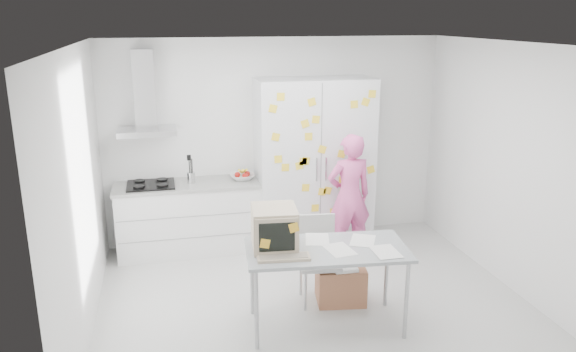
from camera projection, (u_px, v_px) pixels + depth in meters
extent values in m
cube|color=silver|center=(314.00, 304.00, 6.01)|extent=(4.50, 4.00, 0.02)
cube|color=white|center=(275.00, 140.00, 7.50)|extent=(4.50, 0.02, 2.70)
cube|color=white|center=(80.00, 198.00, 5.15)|extent=(0.02, 4.00, 2.70)
cube|color=white|center=(514.00, 169.00, 6.11)|extent=(0.02, 4.00, 2.70)
cube|color=white|center=(318.00, 44.00, 5.26)|extent=(4.50, 4.00, 0.02)
cube|color=white|center=(189.00, 219.00, 7.22)|extent=(1.80, 0.60, 0.88)
cube|color=gray|center=(190.00, 217.00, 6.89)|extent=(1.76, 0.01, 0.01)
cube|color=gray|center=(191.00, 238.00, 6.97)|extent=(1.76, 0.01, 0.01)
cube|color=#9E9E99|center=(188.00, 185.00, 7.09)|extent=(1.84, 0.63, 0.04)
cube|color=black|center=(151.00, 185.00, 6.99)|extent=(0.58, 0.50, 0.03)
cylinder|color=black|center=(139.00, 186.00, 6.84)|extent=(0.14, 0.14, 0.02)
cylinder|color=black|center=(162.00, 185.00, 6.90)|extent=(0.14, 0.14, 0.02)
cylinder|color=black|center=(139.00, 181.00, 7.06)|extent=(0.14, 0.14, 0.02)
cylinder|color=black|center=(162.00, 180.00, 7.12)|extent=(0.14, 0.14, 0.02)
cylinder|color=silver|center=(191.00, 178.00, 7.08)|extent=(0.10, 0.10, 0.14)
cylinder|color=black|center=(190.00, 170.00, 7.05)|extent=(0.01, 0.01, 0.30)
cylinder|color=black|center=(192.00, 170.00, 7.04)|extent=(0.01, 0.01, 0.30)
cylinder|color=black|center=(191.00, 170.00, 7.07)|extent=(0.01, 0.01, 0.30)
cube|color=black|center=(189.00, 158.00, 7.01)|extent=(0.05, 0.01, 0.07)
imported|color=white|center=(242.00, 177.00, 7.22)|extent=(0.31, 0.31, 0.08)
sphere|color=#B2140F|center=(237.00, 175.00, 7.22)|extent=(0.08, 0.08, 0.08)
sphere|color=#B2140F|center=(245.00, 176.00, 7.18)|extent=(0.08, 0.08, 0.08)
sphere|color=#B2140F|center=(247.00, 174.00, 7.27)|extent=(0.08, 0.08, 0.08)
cylinder|color=yellow|center=(240.00, 171.00, 7.22)|extent=(0.09, 0.17, 0.10)
cylinder|color=yellow|center=(242.00, 171.00, 7.22)|extent=(0.04, 0.17, 0.10)
cylinder|color=yellow|center=(244.00, 171.00, 7.23)|extent=(0.08, 0.17, 0.10)
cube|color=silver|center=(147.00, 131.00, 6.85)|extent=(0.70, 0.48, 0.07)
cube|color=silver|center=(144.00, 89.00, 6.82)|extent=(0.26, 0.24, 0.95)
cube|color=silver|center=(314.00, 163.00, 7.36)|extent=(1.50, 0.65, 2.20)
cube|color=slate|center=(321.00, 169.00, 7.06)|extent=(0.01, 0.01, 2.16)
cube|color=silver|center=(317.00, 170.00, 7.03)|extent=(0.02, 0.02, 0.30)
cube|color=silver|center=(326.00, 169.00, 7.06)|extent=(0.02, 0.02, 0.30)
cube|color=yellow|center=(354.00, 104.00, 6.92)|extent=(0.10, 0.00, 0.10)
cube|color=yellow|center=(366.00, 102.00, 6.95)|extent=(0.12, 0.00, 0.12)
cube|color=yellow|center=(371.00, 170.00, 7.21)|extent=(0.12, 0.00, 0.12)
cube|color=yellow|center=(303.00, 162.00, 6.97)|extent=(0.10, 0.00, 0.10)
cube|color=yellow|center=(322.00, 149.00, 6.99)|extent=(0.12, 0.00, 0.12)
cube|color=yellow|center=(349.00, 186.00, 7.20)|extent=(0.12, 0.00, 0.12)
cube|color=yellow|center=(306.00, 188.00, 7.08)|extent=(0.10, 0.00, 0.10)
cube|color=yellow|center=(312.00, 102.00, 6.79)|extent=(0.12, 0.00, 0.12)
cube|color=yellow|center=(328.00, 191.00, 7.15)|extent=(0.12, 0.00, 0.12)
cube|color=yellow|center=(352.00, 160.00, 7.12)|extent=(0.12, 0.00, 0.12)
cube|color=yellow|center=(342.00, 180.00, 7.16)|extent=(0.10, 0.00, 0.10)
cube|color=yellow|center=(305.00, 124.00, 6.85)|extent=(0.12, 0.00, 0.12)
cube|color=yellow|center=(285.00, 167.00, 6.94)|extent=(0.10, 0.00, 0.10)
cube|color=yellow|center=(278.00, 159.00, 6.89)|extent=(0.10, 0.00, 0.10)
cube|color=yellow|center=(273.00, 109.00, 6.71)|extent=(0.11, 0.00, 0.11)
cube|color=yellow|center=(315.00, 208.00, 7.18)|extent=(0.10, 0.00, 0.10)
cube|color=yellow|center=(306.00, 161.00, 6.98)|extent=(0.11, 0.00, 0.11)
cube|color=yellow|center=(360.00, 204.00, 7.31)|extent=(0.11, 0.00, 0.11)
cube|color=yellow|center=(372.00, 94.00, 6.94)|extent=(0.10, 0.00, 0.10)
cube|color=yellow|center=(309.00, 137.00, 6.90)|extent=(0.10, 0.00, 0.10)
cube|color=yellow|center=(299.00, 166.00, 6.98)|extent=(0.11, 0.00, 0.11)
cube|color=yellow|center=(334.00, 212.00, 7.25)|extent=(0.10, 0.00, 0.10)
cube|color=yellow|center=(281.00, 97.00, 6.69)|extent=(0.10, 0.00, 0.10)
cube|color=yellow|center=(276.00, 137.00, 6.81)|extent=(0.12, 0.00, 0.12)
cube|color=yellow|center=(343.00, 192.00, 7.21)|extent=(0.11, 0.00, 0.11)
cube|color=yellow|center=(316.00, 120.00, 6.86)|extent=(0.11, 0.00, 0.11)
cube|color=yellow|center=(342.00, 154.00, 7.06)|extent=(0.11, 0.00, 0.11)
cube|color=yellow|center=(322.00, 192.00, 7.14)|extent=(0.11, 0.00, 0.11)
imported|color=#E659A2|center=(349.00, 196.00, 6.97)|extent=(0.61, 0.43, 1.59)
cube|color=gray|center=(327.00, 250.00, 5.35)|extent=(1.61, 0.92, 0.03)
cylinder|color=#9FA0A4|center=(256.00, 310.00, 5.08)|extent=(0.04, 0.04, 0.79)
cylinder|color=#9FA0A4|center=(406.00, 301.00, 5.24)|extent=(0.04, 0.04, 0.79)
cylinder|color=#9FA0A4|center=(252.00, 279.00, 5.68)|extent=(0.04, 0.04, 0.79)
cylinder|color=#9FA0A4|center=(387.00, 271.00, 5.85)|extent=(0.04, 0.04, 0.79)
cube|color=tan|center=(274.00, 228.00, 5.31)|extent=(0.46, 0.48, 0.40)
cube|color=tan|center=(277.00, 237.00, 5.09)|extent=(0.40, 0.06, 0.35)
cube|color=black|center=(277.00, 237.00, 5.08)|extent=(0.33, 0.04, 0.27)
cube|color=gold|center=(265.00, 244.00, 5.08)|extent=(0.10, 0.01, 0.10)
cube|color=gold|center=(294.00, 228.00, 5.07)|extent=(0.10, 0.01, 0.10)
cube|color=tan|center=(284.00, 258.00, 5.10)|extent=(0.50, 0.21, 0.03)
cube|color=gray|center=(284.00, 256.00, 5.09)|extent=(0.45, 0.16, 0.01)
cube|color=silver|center=(339.00, 250.00, 5.30)|extent=(0.28, 0.36, 0.00)
cube|color=silver|center=(363.00, 240.00, 5.51)|extent=(0.35, 0.39, 0.00)
cube|color=silver|center=(386.00, 252.00, 5.25)|extent=(0.23, 0.33, 0.00)
cube|color=silver|center=(317.00, 239.00, 5.55)|extent=(0.30, 0.37, 0.00)
cube|color=#B3B3B1|center=(319.00, 263.00, 5.91)|extent=(0.46, 0.46, 0.04)
cube|color=#B3B3B1|center=(316.00, 234.00, 6.03)|extent=(0.40, 0.07, 0.46)
cylinder|color=#AEAFB3|center=(305.00, 292.00, 5.80)|extent=(0.03, 0.03, 0.43)
cylinder|color=#AEAFB3|center=(337.00, 290.00, 5.84)|extent=(0.03, 0.03, 0.43)
cylinder|color=#AEAFB3|center=(301.00, 277.00, 6.12)|extent=(0.03, 0.03, 0.43)
cylinder|color=#AEAFB3|center=(331.00, 275.00, 6.16)|extent=(0.03, 0.03, 0.43)
cube|color=#A06645|center=(341.00, 283.00, 6.00)|extent=(0.56, 0.47, 0.40)
cube|color=white|center=(343.00, 265.00, 5.92)|extent=(0.25, 0.33, 0.04)
cube|color=white|center=(338.00, 261.00, 5.97)|extent=(0.32, 0.36, 0.00)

